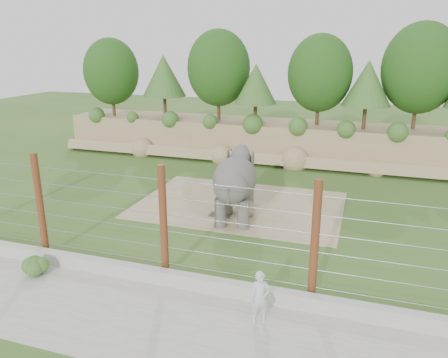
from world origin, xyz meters
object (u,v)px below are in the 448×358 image
(stone_ball, at_px, (247,208))
(zookeeper, at_px, (260,297))
(barrier_fence, at_px, (163,222))
(elephant, at_px, (235,188))

(stone_ball, distance_m, zookeeper, 8.08)
(stone_ball, relative_size, barrier_fence, 0.04)
(barrier_fence, distance_m, zookeeper, 4.21)
(elephant, relative_size, zookeeper, 2.40)
(barrier_fence, relative_size, zookeeper, 12.75)
(stone_ball, xyz_separation_m, barrier_fence, (-1.26, -6.14, 1.59))
(elephant, relative_size, barrier_fence, 0.19)
(elephant, height_order, stone_ball, elephant)
(stone_ball, xyz_separation_m, zookeeper, (2.47, -7.69, 0.39))
(elephant, bearing_deg, zookeeper, -74.76)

